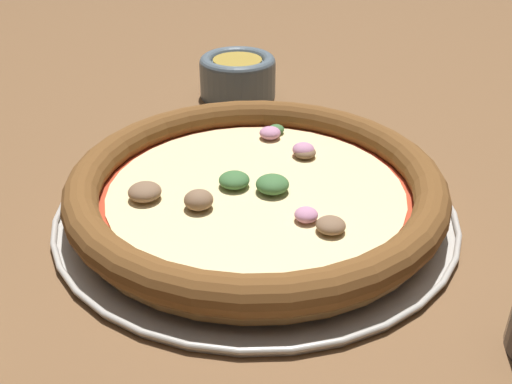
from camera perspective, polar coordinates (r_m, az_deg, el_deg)
The scene contains 4 objects.
ground_plane at distance 0.56m, azimuth 0.00°, elevation -1.96°, with size 3.00×3.00×0.00m, color brown.
pizza_tray at distance 0.55m, azimuth 0.00°, elevation -1.58°, with size 0.37×0.37×0.01m.
pizza at distance 0.54m, azimuth -0.01°, elevation 0.45°, with size 0.34×0.34×0.04m.
bowl_near at distance 0.81m, azimuth -1.76°, elevation 11.14°, with size 0.10×0.10×0.05m.
Camera 1 is at (0.12, -0.45, 0.30)m, focal length 42.00 mm.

